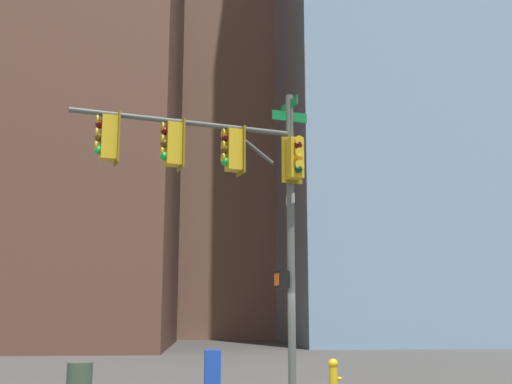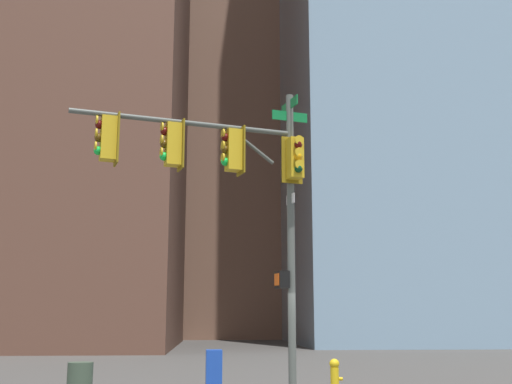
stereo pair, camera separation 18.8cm
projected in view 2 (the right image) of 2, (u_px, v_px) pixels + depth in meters
name	position (u px, v px, depth m)	size (l,w,h in m)	color
signal_pole_assembly	(228.00, 173.00, 14.99)	(5.57, 2.01, 7.43)	#4C514C
fire_hydrant	(335.00, 374.00, 16.59)	(0.34, 0.26, 0.87)	gold
litter_bin	(80.00, 384.00, 14.08)	(0.56, 0.56, 0.95)	#384738
newspaper_box	(214.00, 369.00, 17.58)	(0.44, 0.56, 1.05)	#193FA5
building_brick_nearside	(29.00, 27.00, 47.25)	(22.85, 20.88, 46.32)	brown
building_brick_midblock	(212.00, 140.00, 68.88)	(23.28, 17.53, 41.78)	#845B47
building_brick_farside	(328.00, 102.00, 73.27)	(18.53, 17.79, 52.89)	brown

